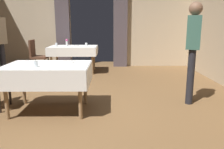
% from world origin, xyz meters
% --- Properties ---
extents(ground, '(10.08, 10.08, 0.00)m').
position_xyz_m(ground, '(0.00, 0.00, 0.00)').
color(ground, brown).
extents(wall_back, '(6.40, 0.27, 3.00)m').
position_xyz_m(wall_back, '(0.00, 4.18, 1.52)').
color(wall_back, tan).
rests_on(wall_back, ground).
extents(dining_table_mid, '(1.30, 0.91, 0.75)m').
position_xyz_m(dining_table_mid, '(-0.37, 0.09, 0.65)').
color(dining_table_mid, olive).
rests_on(dining_table_mid, ground).
extents(dining_table_far, '(1.36, 0.92, 0.75)m').
position_xyz_m(dining_table_far, '(-0.46, 3.14, 0.66)').
color(dining_table_far, olive).
rests_on(dining_table_far, ground).
extents(chair_far_left, '(0.44, 0.44, 0.93)m').
position_xyz_m(chair_far_left, '(-1.52, 3.15, 0.52)').
color(chair_far_left, black).
rests_on(chair_far_left, ground).
extents(glass_mid_a, '(0.07, 0.07, 0.09)m').
position_xyz_m(glass_mid_a, '(-0.49, -0.09, 0.79)').
color(glass_mid_a, silver).
rests_on(glass_mid_a, dining_table_mid).
extents(plate_mid_b, '(0.22, 0.22, 0.01)m').
position_xyz_m(plate_mid_b, '(-0.08, 0.32, 0.76)').
color(plate_mid_b, white).
rests_on(plate_mid_b, dining_table_mid).
extents(flower_vase_far, '(0.07, 0.07, 0.21)m').
position_xyz_m(flower_vase_far, '(-0.64, 3.14, 0.86)').
color(flower_vase_far, silver).
rests_on(flower_vase_far, dining_table_far).
extents(glass_far_b, '(0.07, 0.07, 0.10)m').
position_xyz_m(glass_far_b, '(-0.94, 3.14, 0.80)').
color(glass_far_b, silver).
rests_on(glass_far_b, dining_table_far).
extents(glass_far_c, '(0.07, 0.07, 0.09)m').
position_xyz_m(glass_far_c, '(-0.11, 3.33, 0.79)').
color(glass_far_c, silver).
rests_on(glass_far_c, dining_table_far).
extents(plate_far_d, '(0.20, 0.20, 0.01)m').
position_xyz_m(plate_far_d, '(-0.42, 3.37, 0.76)').
color(plate_far_d, white).
rests_on(plate_far_d, dining_table_far).
extents(person_waiter_by_doorway, '(0.33, 0.41, 1.72)m').
position_xyz_m(person_waiter_by_doorway, '(2.00, 0.50, 1.02)').
color(person_waiter_by_doorway, black).
rests_on(person_waiter_by_doorway, ground).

